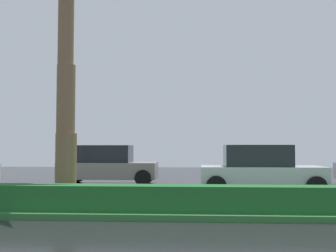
% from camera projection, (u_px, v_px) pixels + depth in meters
% --- Properties ---
extents(ground_plane, '(90.00, 42.00, 0.10)m').
position_uv_depth(ground_plane, '(256.00, 206.00, 11.87)').
color(ground_plane, black).
extents(median_strip, '(85.50, 4.00, 0.15)m').
position_uv_depth(median_strip, '(262.00, 207.00, 10.88)').
color(median_strip, '#2D6B33').
rests_on(median_strip, ground_plane).
extents(median_hedge, '(76.50, 0.70, 0.60)m').
position_uv_depth(median_hedge, '(272.00, 199.00, 9.51)').
color(median_hedge, '#1E6028').
rests_on(median_hedge, median_strip).
extents(car_in_traffic_second, '(4.30, 2.02, 1.72)m').
position_uv_depth(car_in_traffic_second, '(108.00, 165.00, 18.37)').
color(car_in_traffic_second, gray).
rests_on(car_in_traffic_second, ground_plane).
extents(car_in_traffic_third, '(4.30, 2.02, 1.72)m').
position_uv_depth(car_in_traffic_third, '(260.00, 170.00, 14.66)').
color(car_in_traffic_third, silver).
rests_on(car_in_traffic_third, ground_plane).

